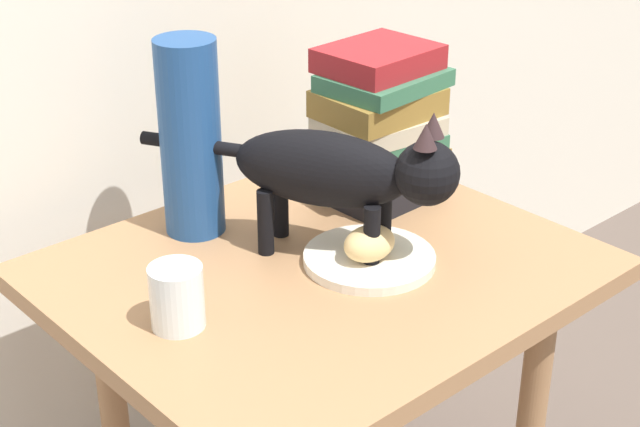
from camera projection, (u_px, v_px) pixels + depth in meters
name	position (u px, v px, depth m)	size (l,w,h in m)	color
side_table	(320.00, 314.00, 1.42)	(0.72, 0.62, 0.58)	#9E724C
plate	(369.00, 259.00, 1.38)	(0.19, 0.19, 0.01)	silver
bread_roll	(369.00, 243.00, 1.36)	(0.08, 0.06, 0.05)	#E0BC7A
cat	(342.00, 172.00, 1.35)	(0.26, 0.43, 0.23)	black
book_stack	(380.00, 126.00, 1.53)	(0.20, 0.17, 0.25)	black
green_vase	(190.00, 138.00, 1.42)	(0.09, 0.09, 0.30)	navy
candle_jar	(179.00, 301.00, 1.22)	(0.07, 0.07, 0.08)	silver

